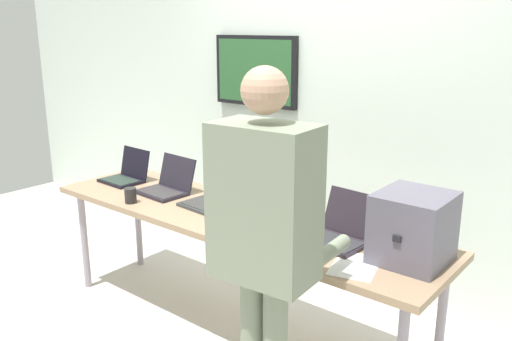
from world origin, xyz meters
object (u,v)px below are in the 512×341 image
at_px(laptop_station_0, 126,174).
at_px(person, 265,229).
at_px(workbench, 232,223).
at_px(laptop_station_2, 216,196).
at_px(laptop_station_3, 270,212).
at_px(laptop_station_4, 340,231).
at_px(laptop_station_1, 167,185).
at_px(equipment_box, 413,228).
at_px(coffee_mug, 131,195).

relative_size(laptop_station_0, person, 0.18).
bearing_deg(workbench, laptop_station_0, 177.53).
distance_m(laptop_station_2, person, 1.19).
height_order(laptop_station_2, laptop_station_3, laptop_station_2).
relative_size(workbench, laptop_station_4, 7.57).
height_order(laptop_station_2, laptop_station_4, laptop_station_2).
xyz_separation_m(laptop_station_0, laptop_station_1, (0.45, 0.00, 0.00)).
relative_size(laptop_station_0, laptop_station_1, 0.89).
height_order(workbench, laptop_station_2, laptop_station_2).
bearing_deg(laptop_station_3, equipment_box, 0.45).
bearing_deg(coffee_mug, person, -14.83).
xyz_separation_m(workbench, laptop_station_4, (0.73, 0.05, 0.11)).
relative_size(laptop_station_3, laptop_station_4, 1.00).
xyz_separation_m(workbench, laptop_station_0, (-1.08, 0.05, 0.11)).
distance_m(laptop_station_0, coffee_mug, 0.52).
xyz_separation_m(laptop_station_1, laptop_station_3, (0.89, 0.00, 0.00)).
bearing_deg(coffee_mug, laptop_station_2, 34.79).
relative_size(workbench, laptop_station_1, 7.57).
xyz_separation_m(workbench, person, (0.75, -0.62, 0.33)).
height_order(workbench, laptop_station_1, laptop_station_1).
xyz_separation_m(laptop_station_0, coffee_mug, (0.43, -0.30, -0.01)).
bearing_deg(laptop_station_2, person, -36.41).
relative_size(person, coffee_mug, 17.82).
bearing_deg(laptop_station_4, workbench, -175.85).
bearing_deg(equipment_box, laptop_station_1, -179.67).
distance_m(laptop_station_1, laptop_station_3, 0.89).
height_order(equipment_box, laptop_station_1, equipment_box).
xyz_separation_m(person, coffee_mug, (-1.40, 0.37, -0.23)).
xyz_separation_m(workbench, laptop_station_3, (0.26, 0.05, 0.12)).
height_order(laptop_station_3, coffee_mug, laptop_station_3).
bearing_deg(laptop_station_4, laptop_station_1, -179.76).
distance_m(laptop_station_1, person, 1.55).
bearing_deg(person, laptop_station_3, 126.01).
bearing_deg(equipment_box, laptop_station_2, 179.38).
height_order(laptop_station_1, laptop_station_3, laptop_station_3).
height_order(equipment_box, laptop_station_3, equipment_box).
xyz_separation_m(laptop_station_3, laptop_station_4, (0.47, 0.00, -0.00)).
xyz_separation_m(equipment_box, person, (-0.38, -0.68, 0.10)).
bearing_deg(equipment_box, laptop_station_3, -179.55).
bearing_deg(workbench, person, -39.77).
bearing_deg(laptop_station_0, laptop_station_4, 0.20).
bearing_deg(laptop_station_1, laptop_station_2, 3.18).
bearing_deg(laptop_station_2, laptop_station_4, -1.17).
bearing_deg(coffee_mug, equipment_box, 9.79).
distance_m(workbench, laptop_station_0, 1.09).
distance_m(workbench, coffee_mug, 0.71).
relative_size(equipment_box, laptop_station_4, 1.03).
distance_m(equipment_box, laptop_station_3, 0.87).
relative_size(equipment_box, laptop_station_0, 1.16).
bearing_deg(equipment_box, coffee_mug, -170.21).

